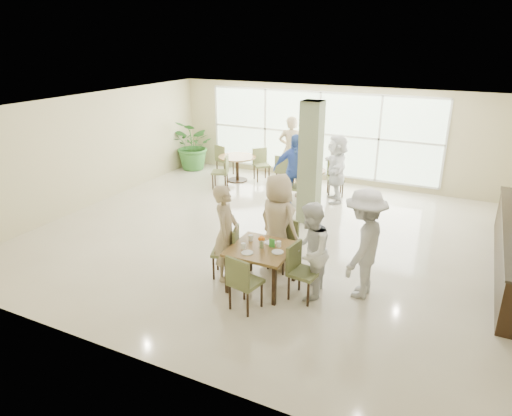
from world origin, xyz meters
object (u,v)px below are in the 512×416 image
at_px(round_table_left, 237,162).
at_px(round_table_right, 306,176).
at_px(teen_left, 226,233).
at_px(teen_right, 310,251).
at_px(main_table, 261,252).
at_px(adult_a, 294,170).
at_px(adult_b, 337,168).
at_px(teen_far, 278,222).
at_px(teen_standing, 363,244).
at_px(adult_standing, 291,150).
at_px(potted_plant, 194,145).

height_order(round_table_left, round_table_right, same).
height_order(teen_left, teen_right, teen_left).
height_order(main_table, adult_a, adult_a).
distance_m(round_table_left, adult_b, 3.22).
bearing_deg(teen_far, round_table_right, -55.01).
bearing_deg(round_table_left, teen_standing, -44.25).
height_order(round_table_left, adult_b, adult_b).
bearing_deg(adult_standing, teen_left, 84.20).
height_order(teen_right, adult_b, adult_b).
relative_size(adult_a, adult_standing, 0.94).
xyz_separation_m(teen_far, adult_a, (-0.97, 3.27, 0.01)).
relative_size(round_table_right, teen_standing, 0.55).
height_order(round_table_left, teen_left, teen_left).
relative_size(round_table_left, round_table_right, 1.08).
bearing_deg(potted_plant, round_table_right, -12.31).
height_order(teen_far, adult_b, teen_far).
xyz_separation_m(round_table_right, adult_a, (-0.04, -0.79, 0.37)).
xyz_separation_m(teen_right, teen_standing, (0.76, 0.43, 0.11)).
relative_size(potted_plant, teen_left, 0.92).
distance_m(teen_far, adult_standing, 5.35).
bearing_deg(round_table_right, teen_right, -69.31).
relative_size(round_table_right, potted_plant, 0.64).
bearing_deg(round_table_right, teen_left, -86.80).
bearing_deg(teen_far, teen_standing, -167.83).
bearing_deg(teen_right, adult_standing, -165.01).
bearing_deg(round_table_right, potted_plant, 167.69).
relative_size(teen_right, teen_standing, 0.88).
xyz_separation_m(main_table, adult_standing, (-1.83, 5.84, 0.32)).
relative_size(round_table_left, potted_plant, 0.69).
bearing_deg(teen_standing, teen_right, -56.76).
bearing_deg(adult_a, teen_right, -83.80).
distance_m(teen_right, teen_standing, 0.88).
bearing_deg(round_table_right, adult_a, -93.14).
xyz_separation_m(round_table_right, teen_far, (0.92, -4.07, 0.35)).
bearing_deg(teen_standing, adult_a, -139.89).
bearing_deg(round_table_right, adult_standing, 131.46).
relative_size(teen_right, adult_b, 0.93).
xyz_separation_m(main_table, teen_right, (0.83, 0.08, 0.16)).
height_order(main_table, adult_standing, adult_standing).
distance_m(teen_standing, adult_b, 4.68).
distance_m(round_table_right, adult_b, 0.89).
xyz_separation_m(round_table_left, potted_plant, (-1.83, 0.47, 0.23)).
distance_m(adult_a, adult_standing, 1.95).
relative_size(teen_left, adult_b, 0.98).
xyz_separation_m(teen_left, teen_right, (1.54, 0.06, -0.05)).
bearing_deg(adult_a, teen_left, -104.23).
bearing_deg(adult_b, round_table_left, -119.18).
xyz_separation_m(teen_far, teen_right, (0.88, -0.72, -0.09)).
distance_m(potted_plant, teen_far, 7.13).
distance_m(round_table_right, teen_right, 5.12).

